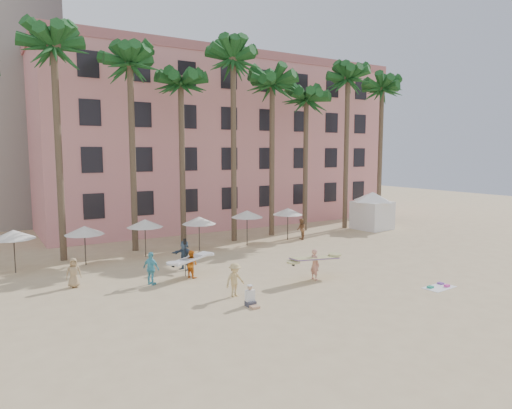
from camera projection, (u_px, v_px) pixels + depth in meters
The scene contains 11 objects.
ground at pixel (318, 293), 23.41m from camera, with size 120.00×120.00×0.00m, color #D1B789.
pink_hotel at pixel (215, 144), 48.16m from camera, with size 35.00×14.00×16.00m, color #DA8884.
palm_row at pixel (202, 76), 34.90m from camera, with size 44.40×5.40×16.30m.
umbrella_row at pixel (173, 221), 32.19m from camera, with size 22.50×2.70×2.73m.
cabana at pixel (372, 207), 42.67m from camera, with size 4.91×4.91×3.50m.
beach_towel at pixel (439, 287), 24.42m from camera, with size 1.87×1.13×0.14m.
carrier_yellow at pixel (315, 262), 25.79m from camera, with size 3.18×0.94×1.77m.
carrier_white at pixel (191, 263), 26.22m from camera, with size 2.90×1.74×1.60m.
beachgoers at pixel (207, 257), 27.65m from camera, with size 19.35×11.16×1.83m.
paddle at pixel (185, 252), 26.47m from camera, with size 0.18×0.04×2.23m.
seated_man at pixel (251, 299), 21.40m from camera, with size 0.44×0.77×1.00m.
Camera 1 is at (-14.58, -17.73, 7.21)m, focal length 32.00 mm.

